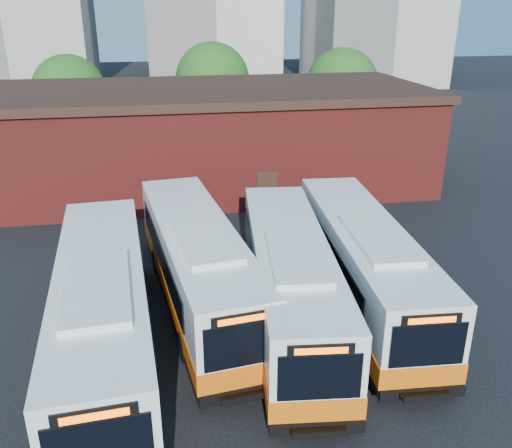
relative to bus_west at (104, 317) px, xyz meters
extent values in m
plane|color=black|center=(5.09, -0.82, -1.67)|extent=(220.00, 220.00, 0.00)
cube|color=white|center=(0.00, 0.04, 0.24)|extent=(3.67, 13.09, 3.07)
cube|color=orange|center=(0.00, 0.04, -0.64)|extent=(3.73, 13.15, 0.75)
cube|color=black|center=(0.00, 0.04, -1.18)|extent=(3.72, 13.14, 0.27)
cube|color=black|center=(0.46, -6.44, 0.54)|extent=(2.33, 0.23, 1.45)
cube|color=black|center=(0.47, -6.45, 1.43)|extent=(1.83, 0.20, 0.34)
cube|color=#FF5905|center=(0.47, -6.49, 1.43)|extent=(1.45, 0.13, 0.19)
cube|color=black|center=(-1.43, 0.37, 0.54)|extent=(0.78, 10.06, 1.13)
cube|color=black|center=(1.36, 0.57, 0.54)|extent=(0.78, 10.06, 1.13)
cube|color=white|center=(0.11, -1.57, 1.89)|extent=(2.19, 4.65, 0.24)
cylinder|color=black|center=(-0.98, -3.70, -1.13)|extent=(0.42, 1.10, 1.08)
cylinder|color=black|center=(1.50, -3.52, -1.13)|extent=(0.42, 1.10, 1.08)
cylinder|color=black|center=(-1.49, 3.39, -1.13)|extent=(0.42, 1.10, 1.08)
cylinder|color=black|center=(0.99, 3.57, -1.13)|extent=(0.42, 1.10, 1.08)
cube|color=white|center=(3.34, 3.20, 0.20)|extent=(4.28, 12.90, 3.01)
cube|color=orange|center=(3.34, 3.20, -0.67)|extent=(4.34, 12.96, 0.74)
cube|color=black|center=(3.34, 3.20, -1.19)|extent=(4.33, 12.95, 0.26)
cube|color=black|center=(4.15, -3.11, 0.49)|extent=(2.28, 0.35, 1.42)
cube|color=black|center=(4.15, -3.12, 1.37)|extent=(1.79, 0.29, 0.34)
cube|color=#FF5905|center=(4.15, -3.16, 1.37)|extent=(1.42, 0.20, 0.19)
cube|color=black|center=(4.15, -3.18, -1.19)|extent=(2.69, 0.49, 0.34)
cube|color=black|center=(4.19, -3.42, -1.09)|extent=(1.57, 0.59, 0.06)
cube|color=black|center=(4.21, -3.61, -1.01)|extent=(1.52, 0.24, 0.19)
cube|color=black|center=(1.92, 3.44, 0.49)|extent=(1.31, 9.80, 1.11)
cube|color=black|center=(4.64, 3.79, 0.49)|extent=(1.31, 9.80, 1.11)
cube|color=white|center=(3.54, 1.63, 1.81)|extent=(2.38, 4.63, 0.23)
cylinder|color=black|center=(2.58, -0.52, -1.14)|extent=(0.47, 1.09, 1.05)
cylinder|color=black|center=(5.00, -0.21, -1.14)|extent=(0.47, 1.09, 1.05)
cylinder|color=black|center=(1.70, 6.39, -1.14)|extent=(0.47, 1.09, 1.05)
cylinder|color=black|center=(4.12, 6.70, -1.14)|extent=(0.47, 1.09, 1.05)
cube|color=white|center=(6.61, 1.35, 0.17)|extent=(3.97, 12.64, 2.95)
cube|color=orange|center=(6.61, 1.35, -0.68)|extent=(4.03, 12.70, 0.73)
cube|color=black|center=(6.61, 1.35, -1.20)|extent=(4.02, 12.69, 0.26)
cube|color=black|center=(5.93, -4.86, 0.46)|extent=(2.24, 0.30, 1.40)
cube|color=black|center=(5.93, -4.87, 1.32)|extent=(1.76, 0.25, 0.33)
cube|color=#FF5905|center=(5.93, -4.90, 1.32)|extent=(1.39, 0.17, 0.19)
cube|color=black|center=(5.92, -4.92, -1.20)|extent=(2.64, 0.43, 0.33)
cube|color=black|center=(5.90, -5.16, -1.10)|extent=(1.54, 0.55, 0.06)
cube|color=black|center=(5.88, -5.34, -1.03)|extent=(1.50, 0.20, 0.19)
cube|color=black|center=(5.31, 1.91, 0.46)|extent=(1.10, 9.64, 1.09)
cube|color=black|center=(7.99, 1.62, 0.46)|extent=(1.10, 9.64, 1.09)
cube|color=white|center=(6.44, -0.19, 1.75)|extent=(2.26, 4.52, 0.23)
cylinder|color=black|center=(5.04, -2.02, -1.15)|extent=(0.44, 1.07, 1.04)
cylinder|color=black|center=(7.41, -2.28, -1.15)|extent=(0.44, 1.07, 1.04)
cylinder|color=black|center=(5.78, 4.78, -1.15)|extent=(0.44, 1.07, 1.04)
cylinder|color=black|center=(8.16, 4.52, -1.15)|extent=(0.44, 1.07, 1.04)
cube|color=white|center=(9.82, 2.24, 0.17)|extent=(3.47, 12.60, 2.96)
cube|color=orange|center=(9.82, 2.24, -0.68)|extent=(3.52, 12.65, 0.73)
cube|color=black|center=(9.82, 2.24, -1.20)|extent=(3.51, 12.64, 0.26)
cube|color=black|center=(9.41, -4.01, 0.46)|extent=(2.25, 0.21, 1.40)
cube|color=black|center=(9.41, -4.02, 1.32)|extent=(1.76, 0.18, 0.33)
cube|color=#FF5905|center=(9.40, -4.05, 1.32)|extent=(1.40, 0.11, 0.19)
cube|color=black|center=(9.40, -4.07, -1.20)|extent=(2.65, 0.32, 0.33)
cube|color=black|center=(9.39, -4.31, -1.10)|extent=(1.53, 0.49, 0.06)
cube|color=black|center=(9.37, -4.49, -1.02)|extent=(1.50, 0.14, 0.19)
cube|color=black|center=(8.50, 2.74, 0.46)|extent=(0.70, 9.69, 1.09)
cube|color=black|center=(11.20, 2.56, 0.46)|extent=(0.70, 9.69, 1.09)
cube|color=white|center=(9.72, 0.68, 1.76)|extent=(2.08, 4.47, 0.23)
cylinder|color=black|center=(8.39, -1.20, -1.15)|extent=(0.40, 1.06, 1.04)
cylinder|color=black|center=(10.78, -1.36, -1.15)|extent=(0.40, 1.06, 1.04)
cylinder|color=black|center=(8.85, 5.63, -1.15)|extent=(0.40, 1.06, 1.04)
cylinder|color=black|center=(11.24, 5.47, -1.15)|extent=(0.40, 1.06, 1.04)
imported|color=#131538|center=(5.01, -2.51, -0.83)|extent=(0.56, 0.70, 1.68)
cube|color=maroon|center=(5.09, 19.18, 1.33)|extent=(28.00, 12.00, 6.00)
cube|color=black|center=(5.09, 19.18, 4.48)|extent=(28.60, 12.60, 0.50)
cube|color=black|center=(8.09, 13.15, -0.47)|extent=(1.20, 0.08, 2.40)
cylinder|color=#382314|center=(-4.91, 31.18, -0.32)|extent=(0.36, 0.36, 2.70)
sphere|color=#225618|center=(-4.91, 31.18, 2.98)|extent=(6.00, 6.00, 6.00)
cylinder|color=#382314|center=(7.09, 33.18, -0.19)|extent=(0.36, 0.36, 2.95)
sphere|color=#225618|center=(7.09, 33.18, 3.42)|extent=(6.56, 6.56, 6.56)
cylinder|color=#382314|center=(18.09, 30.18, -0.26)|extent=(0.36, 0.36, 2.81)
sphere|color=#225618|center=(18.09, 30.18, 3.17)|extent=(6.24, 6.24, 6.24)
camera|label=1|loc=(2.24, -16.05, 9.50)|focal=38.00mm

